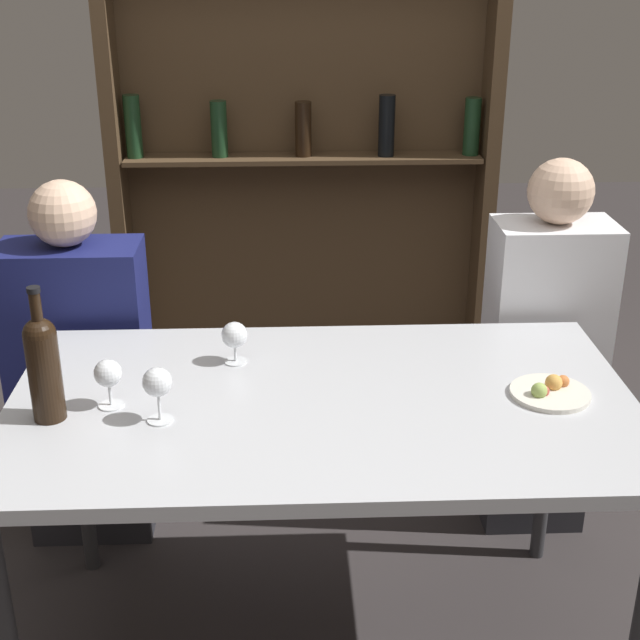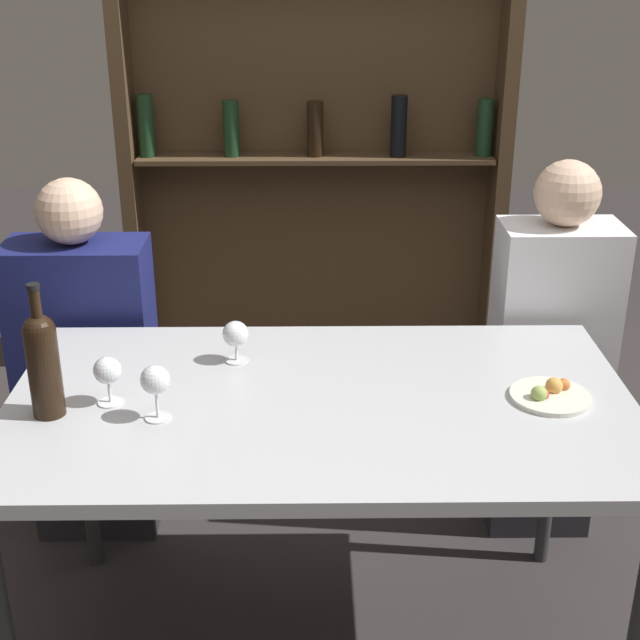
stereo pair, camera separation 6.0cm
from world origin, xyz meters
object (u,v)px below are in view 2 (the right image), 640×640
wine_glass_2 (107,372)px  food_plate_0 (550,394)px  seated_person_left (88,375)px  wine_glass_0 (155,382)px  seated_person_right (548,364)px  wine_glass_1 (236,335)px  wine_bottle (43,360)px

wine_glass_2 → food_plate_0: 1.06m
food_plate_0 → seated_person_left: size_ratio=0.17×
wine_glass_0 → food_plate_0: (0.93, 0.09, -0.08)m
seated_person_right → food_plate_0: bearing=-105.5°
wine_glass_2 → wine_glass_1: bearing=38.7°
wine_glass_1 → food_plate_0: wine_glass_1 is taller
seated_person_right → wine_glass_2: bearing=-153.6°
wine_glass_1 → seated_person_right: (0.94, 0.38, -0.27)m
wine_glass_0 → seated_person_left: (-0.34, 0.68, -0.32)m
wine_glass_0 → seated_person_left: 0.83m
wine_bottle → wine_glass_0: 0.26m
wine_glass_0 → wine_glass_2: bearing=148.9°
wine_glass_1 → seated_person_left: (-0.50, 0.38, -0.30)m
food_plate_0 → seated_person_right: seated_person_right is taller
wine_bottle → seated_person_left: size_ratio=0.28×
wine_glass_0 → food_plate_0: bearing=5.3°
seated_person_left → wine_glass_1: bearing=-37.1°
wine_glass_0 → wine_glass_1: wine_glass_0 is taller
seated_person_left → seated_person_right: size_ratio=0.96×
wine_bottle → wine_glass_2: bearing=21.4°
wine_bottle → wine_glass_0: bearing=-5.4°
food_plate_0 → seated_person_right: bearing=74.5°
wine_glass_0 → wine_glass_2: (-0.12, 0.08, -0.01)m
food_plate_0 → wine_glass_0: bearing=-174.7°
wine_glass_0 → seated_person_right: 1.32m
wine_glass_0 → food_plate_0: size_ratio=0.69×
wine_bottle → wine_glass_2: 0.15m
wine_bottle → wine_glass_0: wine_bottle is taller
wine_glass_0 → food_plate_0: 0.94m
wine_glass_1 → wine_glass_2: bearing=-141.3°
food_plate_0 → seated_person_right: (0.17, 0.59, -0.21)m
food_plate_0 → wine_glass_2: bearing=-179.4°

